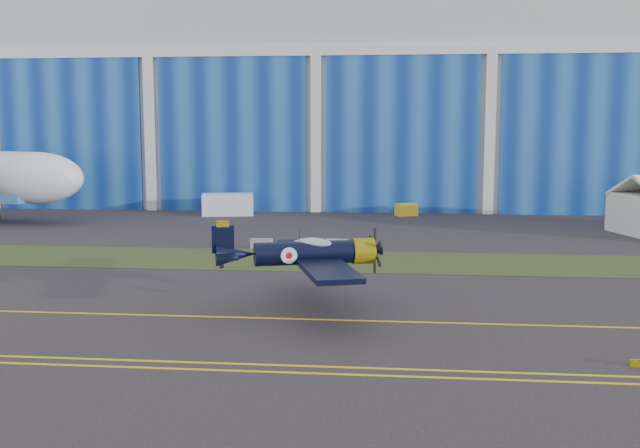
# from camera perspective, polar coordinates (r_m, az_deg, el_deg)

# --- Properties ---
(ground) EXTENTS (260.00, 260.00, 0.00)m
(ground) POSITION_cam_1_polar(r_m,az_deg,el_deg) (49.63, -6.41, -5.60)
(ground) COLOR #312B2F
(ground) RESTS_ON ground
(grass_median) EXTENTS (260.00, 10.00, 0.02)m
(grass_median) POSITION_cam_1_polar(r_m,az_deg,el_deg) (63.09, -3.72, -2.72)
(grass_median) COLOR #475128
(grass_median) RESTS_ON ground
(hangar) EXTENTS (220.00, 45.70, 30.00)m
(hangar) POSITION_cam_1_polar(r_m,az_deg,el_deg) (119.50, 0.87, 9.33)
(hangar) COLOR silver
(hangar) RESTS_ON ground
(taxiway_centreline) EXTENTS (200.00, 0.20, 0.02)m
(taxiway_centreline) POSITION_cam_1_polar(r_m,az_deg,el_deg) (44.90, -7.77, -7.02)
(taxiway_centreline) COLOR yellow
(taxiway_centreline) RESTS_ON ground
(edge_line_near) EXTENTS (80.00, 0.20, 0.02)m
(edge_line_near) POSITION_cam_1_polar(r_m,az_deg,el_deg) (36.11, -11.37, -10.74)
(edge_line_near) COLOR yellow
(edge_line_near) RESTS_ON ground
(edge_line_far) EXTENTS (80.00, 0.20, 0.02)m
(edge_line_far) POSITION_cam_1_polar(r_m,az_deg,el_deg) (37.02, -10.90, -10.27)
(edge_line_far) COLOR yellow
(edge_line_far) RESTS_ON ground
(warbird) EXTENTS (15.39, 16.99, 4.20)m
(warbird) POSITION_cam_1_polar(r_m,az_deg,el_deg) (45.72, -1.15, -2.22)
(warbird) COLOR black
(warbird) RESTS_ON ground
(shipping_container) EXTENTS (6.70, 3.70, 2.74)m
(shipping_container) POSITION_cam_1_polar(r_m,az_deg,el_deg) (94.45, -7.04, 1.49)
(shipping_container) COLOR silver
(shipping_container) RESTS_ON ground
(tug) EXTENTS (2.98, 2.42, 1.50)m
(tug) POSITION_cam_1_polar(r_m,az_deg,el_deg) (94.02, 6.59, 1.09)
(tug) COLOR yellow
(tug) RESTS_ON ground
(barrier_a) EXTENTS (2.02, 0.68, 0.90)m
(barrier_a) POSITION_cam_1_polar(r_m,az_deg,el_deg) (68.89, -4.49, -1.50)
(barrier_a) COLOR gray
(barrier_a) RESTS_ON ground
(barrier_b) EXTENTS (2.03, 0.71, 0.90)m
(barrier_b) POSITION_cam_1_polar(r_m,az_deg,el_deg) (67.77, 0.41, -1.62)
(barrier_b) COLOR gray
(barrier_b) RESTS_ON ground
(barrier_c) EXTENTS (2.07, 0.88, 0.90)m
(barrier_c) POSITION_cam_1_polar(r_m,az_deg,el_deg) (68.41, 1.31, -1.54)
(barrier_c) COLOR #919F93
(barrier_c) RESTS_ON ground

